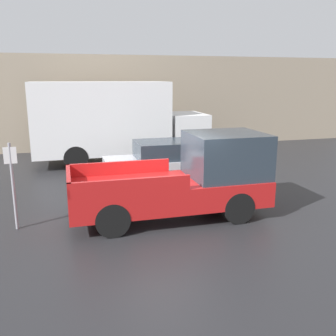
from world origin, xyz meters
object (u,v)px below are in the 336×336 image
Objects in this scene: delivery_truck at (113,120)px; parking_sign at (13,181)px; car at (167,161)px; pickup_truck at (188,179)px.

delivery_truck is 3.49× the size of parking_sign.
parking_sign is (-4.80, -3.38, 0.49)m from car.
pickup_truck reaches higher than car.
pickup_truck is 0.69× the size of delivery_truck.
car is 2.02× the size of parking_sign.
delivery_truck is (-1.46, 3.74, 1.13)m from car.
parking_sign is (-3.34, -7.12, -0.65)m from delivery_truck.
pickup_truck is 4.42m from parking_sign.
car is at bearing 35.15° from parking_sign.
car is (0.39, 3.59, -0.29)m from pickup_truck.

